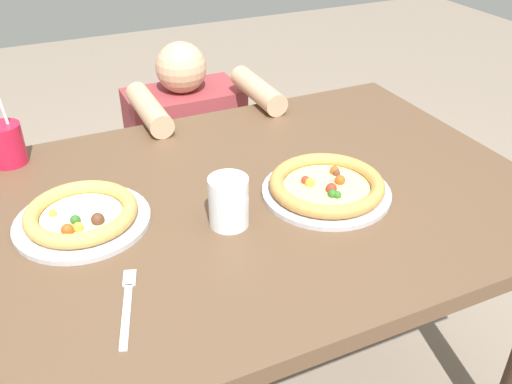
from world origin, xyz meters
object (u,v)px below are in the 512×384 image
at_px(pizza_near, 327,187).
at_px(fork, 127,303).
at_px(diner_seated, 190,175).
at_px(drink_cup_colored, 6,144).
at_px(water_cup_clear, 229,201).
at_px(pizza_far, 82,216).

distance_m(pizza_near, fork, 0.54).
bearing_deg(diner_seated, drink_cup_colored, -150.27).
bearing_deg(water_cup_clear, diner_seated, 78.55).
bearing_deg(water_cup_clear, fork, -149.63).
relative_size(pizza_far, diner_seated, 0.33).
bearing_deg(diner_seated, fork, -113.78).
relative_size(pizza_near, water_cup_clear, 2.67).
height_order(pizza_far, water_cup_clear, water_cup_clear).
bearing_deg(pizza_far, diner_seated, 56.31).
relative_size(water_cup_clear, fork, 0.57).
distance_m(pizza_far, drink_cup_colored, 0.37).
height_order(pizza_near, pizza_far, same).
bearing_deg(pizza_near, diner_seated, 96.20).
xyz_separation_m(pizza_near, diner_seated, (-0.09, 0.80, -0.37)).
distance_m(pizza_near, water_cup_clear, 0.25).
relative_size(water_cup_clear, diner_seated, 0.13).
bearing_deg(drink_cup_colored, fork, -76.98).
bearing_deg(pizza_near, water_cup_clear, -176.45).
xyz_separation_m(pizza_far, drink_cup_colored, (-0.12, 0.35, 0.03)).
bearing_deg(drink_cup_colored, pizza_far, -71.22).
height_order(pizza_near, diner_seated, diner_seated).
xyz_separation_m(pizza_near, water_cup_clear, (-0.25, -0.02, 0.04)).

